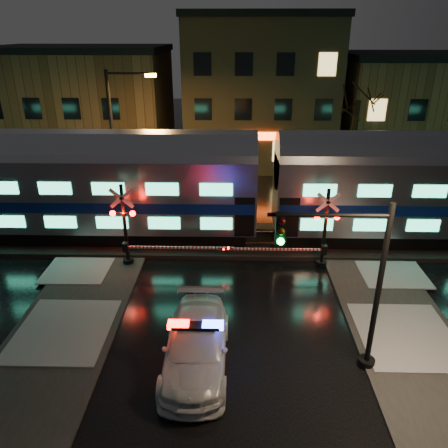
{
  "coord_description": "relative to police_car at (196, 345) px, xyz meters",
  "views": [
    {
      "loc": [
        -0.03,
        -16.46,
        10.63
      ],
      "look_at": [
        -0.49,
        2.5,
        2.2
      ],
      "focal_mm": 35.0,
      "sensor_mm": 36.0,
      "label": 1
    }
  ],
  "objects": [
    {
      "name": "traffic_light",
      "position": [
        4.91,
        -0.04,
        2.44
      ],
      "size": [
        3.91,
        0.7,
        6.05
      ],
      "rotation": [
        0.0,
        0.0,
        0.18
      ],
      "color": "black",
      "rests_on": "ground"
    },
    {
      "name": "crossing_signal_left",
      "position": [
        -3.6,
        6.85,
        0.95
      ],
      "size": [
        5.89,
        0.66,
        4.17
      ],
      "color": "black",
      "rests_on": "ground"
    },
    {
      "name": "sidewalk_left",
      "position": [
        -5.23,
        -1.46,
        -0.72
      ],
      "size": [
        4.0,
        20.0,
        0.12
      ],
      "primitive_type": "cube",
      "color": "#2D2D2D",
      "rests_on": "ground"
    },
    {
      "name": "sidewalk_right",
      "position": [
        7.77,
        -1.46,
        -0.72
      ],
      "size": [
        4.0,
        20.0,
        0.12
      ],
      "primitive_type": "cube",
      "color": "#2D2D2D",
      "rests_on": "ground"
    },
    {
      "name": "police_car",
      "position": [
        0.0,
        0.0,
        0.0
      ],
      "size": [
        2.18,
        5.33,
        1.72
      ],
      "rotation": [
        0.0,
        0.0,
        -0.0
      ],
      "color": "silver",
      "rests_on": "ground"
    },
    {
      "name": "streetlight",
      "position": [
        -5.66,
        13.54,
        4.21
      ],
      "size": [
        2.9,
        0.3,
        8.66
      ],
      "color": "black",
      "rests_on": "ground"
    },
    {
      "name": "train",
      "position": [
        2.88,
        9.54,
        2.6
      ],
      "size": [
        51.0,
        3.12,
        5.92
      ],
      "color": "black",
      "rests_on": "ballast"
    },
    {
      "name": "ballast",
      "position": [
        1.27,
        9.54,
        -0.66
      ],
      "size": [
        90.0,
        4.2,
        0.24
      ],
      "primitive_type": "cube",
      "color": "black",
      "rests_on": "ground"
    },
    {
      "name": "building_right",
      "position": [
        16.27,
        26.54,
        3.47
      ],
      "size": [
        12.0,
        10.0,
        8.5
      ],
      "primitive_type": "cube",
      "color": "brown",
      "rests_on": "ground"
    },
    {
      "name": "building_left",
      "position": [
        -11.73,
        26.54,
        3.72
      ],
      "size": [
        14.0,
        10.0,
        9.0
      ],
      "primitive_type": "cube",
      "color": "brown",
      "rests_on": "ground"
    },
    {
      "name": "building_mid",
      "position": [
        3.27,
        27.04,
        4.97
      ],
      "size": [
        12.0,
        11.0,
        11.5
      ],
      "primitive_type": "cube",
      "color": "brown",
      "rests_on": "ground"
    },
    {
      "name": "ground",
      "position": [
        1.27,
        4.54,
        -0.78
      ],
      "size": [
        120.0,
        120.0,
        0.0
      ],
      "primitive_type": "plane",
      "color": "black",
      "rests_on": "ground"
    },
    {
      "name": "crossing_signal_right",
      "position": [
        5.2,
        6.85,
        0.89
      ],
      "size": [
        5.7,
        0.65,
        4.03
      ],
      "color": "black",
      "rests_on": "ground"
    }
  ]
}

